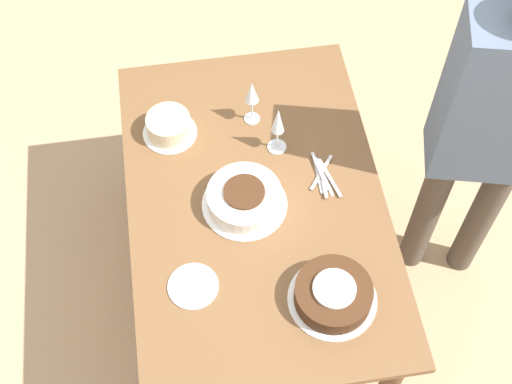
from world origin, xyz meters
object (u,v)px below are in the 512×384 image
Objects in this scene: cake_front_chocolate at (333,294)px; person_cutting at (495,125)px; cake_center_white at (244,199)px; wine_glass_near at (252,94)px; wine_glass_far at (278,123)px; cake_back_decorated at (169,126)px.

person_cutting is (0.45, -0.64, 0.19)m from cake_front_chocolate.
wine_glass_near is (0.38, -0.08, 0.11)m from cake_center_white.
cake_front_chocolate is 0.80m from person_cutting.
cake_center_white and cake_front_chocolate have the same top height.
cake_front_chocolate is 0.65m from wine_glass_far.
person_cutting reaches higher than cake_front_chocolate.
wine_glass_near reaches higher than cake_center_white.
wine_glass_near is at bearing 26.05° from wine_glass_far.
cake_back_decorated is 0.13× the size of person_cutting.
wine_glass_far is at bearing -34.11° from cake_center_white.
wine_glass_near is 0.86m from person_cutting.
cake_front_chocolate is 0.18× the size of person_cutting.
cake_back_decorated is at bearing -1.66° from person_cutting.
person_cutting reaches higher than wine_glass_far.
wine_glass_far is (0.23, -0.16, 0.11)m from cake_center_white.
cake_center_white is at bearing 167.42° from wine_glass_near.
wine_glass_near is 0.13× the size of person_cutting.
cake_center_white is 1.38× the size of wine_glass_far.
cake_front_chocolate is 0.89m from cake_back_decorated.
cake_center_white is at bearing 145.89° from wine_glass_far.
cake_front_chocolate is at bearing 49.23° from person_cutting.
cake_front_chocolate is at bearing -169.43° from wine_glass_near.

